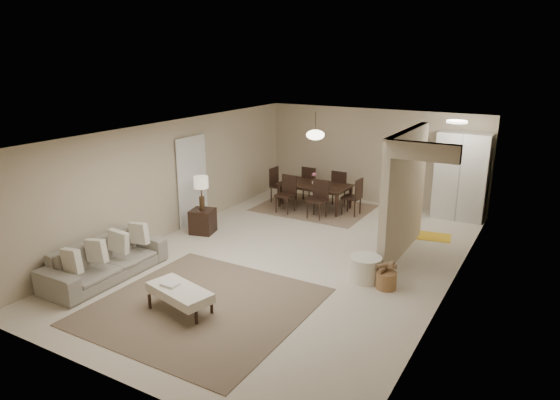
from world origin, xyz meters
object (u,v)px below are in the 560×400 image
Objects in this scene: sofa at (105,260)px; dining_table at (314,196)px; side_table at (203,221)px; wicker_basket at (386,280)px; pantry_cabinet at (461,176)px; round_pouf at (365,269)px; ottoman_bench at (180,293)px.

sofa is 1.25× the size of dining_table.
sofa is 4.23× the size of side_table.
sofa is 4.97m from wicker_basket.
pantry_cabinet is 3.71× the size of round_pouf.
dining_table is (1.35, 2.90, 0.05)m from side_table.
sofa is at bearing -155.28° from wicker_basket.
dining_table is (-2.69, 3.43, 0.10)m from round_pouf.
ottoman_bench is 3.26m from round_pouf.
round_pouf reaches higher than ottoman_bench.
round_pouf is (-0.71, -4.44, -0.83)m from pantry_cabinet.
wicker_basket is (0.42, -0.11, -0.07)m from round_pouf.
round_pouf is (2.10, 2.49, -0.10)m from ottoman_bench.
round_pouf is at bearing -99.12° from pantry_cabinet.
sofa is at bearing -125.89° from pantry_cabinet.
sofa is 4.64m from round_pouf.
dining_table is at bearing 109.25° from ottoman_bench.
dining_table is at bearing -163.39° from pantry_cabinet.
sofa reaches higher than side_table.
round_pouf is 0.31× the size of dining_table.
ottoman_bench is at bearing -136.72° from wicker_basket.
side_table is 4.51m from wicker_basket.
pantry_cabinet is at bearing 39.53° from side_table.
ottoman_bench is at bearing -99.27° from sofa.
round_pouf is at bearing 63.41° from ottoman_bench.
side_table is 3.20m from dining_table.
sofa reaches higher than dining_table.
sofa is at bearing -151.82° from round_pouf.
round_pouf reaches higher than wicker_basket.
dining_table is at bearing 131.32° from wicker_basket.
pantry_cabinet reaches higher than wicker_basket.
sofa reaches higher than ottoman_bench.
sofa is at bearing -91.06° from side_table.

